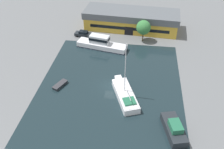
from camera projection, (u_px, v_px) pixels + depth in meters
The scene contains 9 objects.
ground_plane at pixel (110, 86), 52.50m from camera, with size 440.00×440.00×0.00m, color slate.
water_canal at pixel (110, 86), 52.50m from camera, with size 29.51×35.66×0.01m, color #19282D.
warehouse_building at pixel (131, 20), 72.30m from camera, with size 27.59×10.97×5.38m.
quay_tree_near_building at pixel (143, 28), 65.60m from camera, with size 3.83×3.83×5.84m.
parked_car at pixel (83, 34), 69.37m from camera, with size 4.67×2.40×1.65m.
sailboat_moored at pixel (125, 95), 49.10m from camera, with size 6.31×10.83×11.97m.
motor_cruiser at pixel (101, 44), 64.08m from camera, with size 13.40×5.68×3.50m.
small_dinghy at pixel (60, 85), 52.24m from camera, with size 2.72×3.81×0.64m.
cabin_boat at pixel (174, 129), 41.96m from camera, with size 4.34×7.38×2.50m.
Camera 1 is at (5.50, -40.11, 33.51)m, focal length 40.00 mm.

